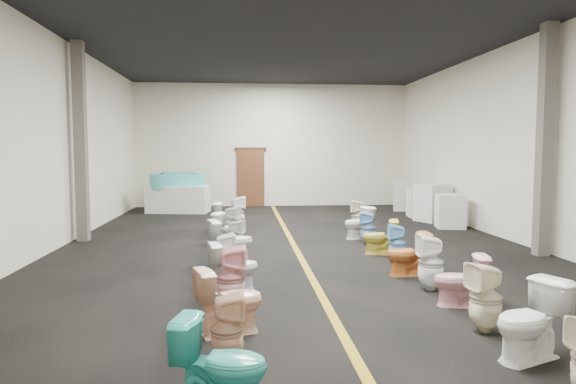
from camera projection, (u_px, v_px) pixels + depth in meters
name	position (u px, v px, depth m)	size (l,w,h in m)	color
floor	(294.00, 245.00, 11.20)	(16.00, 16.00, 0.00)	black
ceiling	(294.00, 35.00, 10.83)	(16.00, 16.00, 0.00)	black
wall_back	(272.00, 145.00, 18.95)	(10.00, 10.00, 0.00)	beige
wall_front	(428.00, 120.00, 3.07)	(10.00, 10.00, 0.00)	beige
wall_left	(53.00, 141.00, 10.57)	(16.00, 16.00, 0.00)	beige
wall_right	(516.00, 142.00, 11.46)	(16.00, 16.00, 0.00)	beige
aisle_stripe	(294.00, 245.00, 11.20)	(0.12, 15.60, 0.01)	olive
back_door	(251.00, 178.00, 18.92)	(1.00, 0.10, 2.10)	#562D19
door_frame	(251.00, 149.00, 18.84)	(1.15, 0.08, 0.10)	#331C11
column_left	(81.00, 142.00, 11.58)	(0.25, 0.25, 4.50)	#59544C
column_right	(545.00, 141.00, 9.94)	(0.25, 0.25, 4.50)	#59544C
display_table	(179.00, 199.00, 17.09)	(1.98, 0.99, 0.88)	silver
bathtub	(178.00, 180.00, 17.04)	(1.82, 0.97, 0.55)	teal
appliance_crate_a	(450.00, 211.00, 13.65)	(0.70, 0.70, 0.90)	silver
appliance_crate_b	(432.00, 203.00, 14.92)	(0.79, 0.79, 1.08)	silver
appliance_crate_c	(421.00, 203.00, 15.90)	(0.76, 0.76, 0.86)	silver
appliance_crate_d	(404.00, 196.00, 17.59)	(0.68, 0.68, 0.97)	beige
toilet_left_0	(221.00, 364.00, 4.06)	(0.42, 0.74, 0.75)	teal
toilet_left_1	(227.00, 330.00, 4.91)	(0.32, 0.32, 0.70)	tan
toilet_left_2	(230.00, 301.00, 5.76)	(0.43, 0.75, 0.77)	#F6BE98
toilet_left_3	(231.00, 277.00, 6.68)	(0.38, 0.38, 0.83)	pink
toilet_left_4	(234.00, 267.00, 7.50)	(0.41, 0.72, 0.73)	white
toilet_left_5	(224.00, 255.00, 8.39)	(0.32, 0.33, 0.72)	white
toilet_left_6	(231.00, 242.00, 9.34)	(0.46, 0.80, 0.82)	white
toilet_left_7	(235.00, 237.00, 10.13)	(0.31, 0.32, 0.70)	silver
toilet_left_8	(230.00, 229.00, 11.07)	(0.40, 0.71, 0.72)	white
toilet_left_9	(232.00, 223.00, 11.83)	(0.35, 0.36, 0.78)	silver
toilet_left_10	(230.00, 218.00, 12.75)	(0.44, 0.77, 0.78)	white
toilet_left_11	(237.00, 212.00, 13.58)	(0.38, 0.39, 0.85)	white
toilet_right_1	(531.00, 321.00, 5.03)	(0.44, 0.78, 0.79)	white
toilet_right_2	(485.00, 298.00, 5.81)	(0.36, 0.37, 0.80)	#F3E8C6
toilet_right_3	(460.00, 280.00, 6.78)	(0.39, 0.68, 0.70)	#EFACB2
toilet_right_4	(431.00, 263.00, 7.56)	(0.37, 0.38, 0.83)	white
toilet_right_5	(408.00, 254.00, 8.45)	(0.40, 0.71, 0.72)	orange
toilet_right_6	(397.00, 244.00, 9.40)	(0.32, 0.33, 0.72)	#85C3F1
toilet_right_7	(380.00, 237.00, 10.18)	(0.39, 0.69, 0.70)	yellow
toilet_right_8	(368.00, 228.00, 11.19)	(0.33, 0.34, 0.74)	#82B6E9
toilet_right_9	(359.00, 223.00, 12.01)	(0.41, 0.73, 0.74)	white
toilet_right_10	(358.00, 216.00, 12.86)	(0.38, 0.38, 0.83)	#F1E7C8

